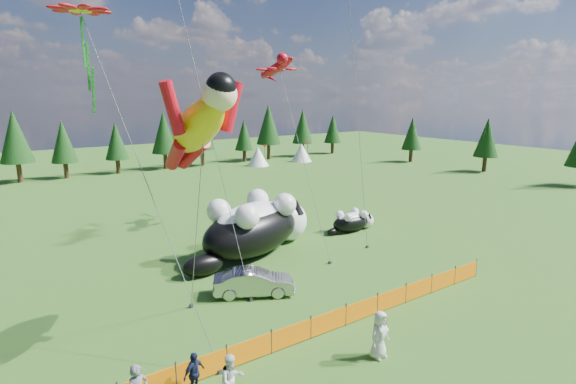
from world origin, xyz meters
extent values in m
plane|color=#16370A|center=(0.00, 0.00, 0.00)|extent=(160.00, 160.00, 0.00)
cylinder|color=#262626|center=(-7.00, -3.00, 0.55)|extent=(0.06, 0.06, 1.10)
cylinder|color=#262626|center=(-5.00, -3.00, 0.55)|extent=(0.06, 0.06, 1.10)
cylinder|color=#262626|center=(-3.00, -3.00, 0.55)|extent=(0.06, 0.06, 1.10)
cylinder|color=#262626|center=(-1.00, -3.00, 0.55)|extent=(0.06, 0.06, 1.10)
cylinder|color=#262626|center=(1.00, -3.00, 0.55)|extent=(0.06, 0.06, 1.10)
cylinder|color=#262626|center=(3.00, -3.00, 0.55)|extent=(0.06, 0.06, 1.10)
cylinder|color=#262626|center=(5.00, -3.00, 0.55)|extent=(0.06, 0.06, 1.10)
cylinder|color=#262626|center=(7.00, -3.00, 0.55)|extent=(0.06, 0.06, 1.10)
cylinder|color=#262626|center=(9.00, -3.00, 0.55)|extent=(0.06, 0.06, 1.10)
cylinder|color=#262626|center=(11.00, -3.00, 0.55)|extent=(0.06, 0.06, 1.10)
cube|color=orange|center=(-6.00, -3.00, 0.50)|extent=(2.00, 0.04, 0.90)
cube|color=orange|center=(-4.00, -3.00, 0.50)|extent=(2.00, 0.04, 0.90)
cube|color=orange|center=(-2.00, -3.00, 0.50)|extent=(2.00, 0.04, 0.90)
cube|color=orange|center=(0.00, -3.00, 0.50)|extent=(2.00, 0.04, 0.90)
cube|color=orange|center=(2.00, -3.00, 0.50)|extent=(2.00, 0.04, 0.90)
cube|color=orange|center=(4.00, -3.00, 0.50)|extent=(2.00, 0.04, 0.90)
cube|color=orange|center=(6.00, -3.00, 0.50)|extent=(2.00, 0.04, 0.90)
cube|color=orange|center=(8.00, -3.00, 0.50)|extent=(2.00, 0.04, 0.90)
cube|color=orange|center=(10.00, -3.00, 0.50)|extent=(2.00, 0.04, 0.90)
ellipsoid|color=black|center=(2.21, 7.50, 1.63)|extent=(8.96, 6.29, 3.26)
ellipsoid|color=white|center=(2.21, 7.50, 2.45)|extent=(6.72, 4.61, 1.99)
sphere|color=white|center=(5.80, 8.76, 1.45)|extent=(2.90, 2.90, 2.90)
sphere|color=#D6536B|center=(6.96, 9.17, 1.45)|extent=(0.41, 0.41, 0.41)
ellipsoid|color=black|center=(-1.90, 6.06, 0.63)|extent=(2.82, 2.04, 1.27)
cone|color=black|center=(6.09, 7.94, 2.61)|extent=(1.02, 1.02, 1.02)
cone|color=black|center=(5.51, 9.58, 2.61)|extent=(1.02, 1.02, 1.02)
sphere|color=white|center=(3.70, 9.27, 3.17)|extent=(1.52, 1.52, 1.52)
sphere|color=white|center=(4.48, 7.05, 3.17)|extent=(1.52, 1.52, 1.52)
sphere|color=white|center=(0.10, 8.01, 3.17)|extent=(1.52, 1.52, 1.52)
sphere|color=white|center=(0.88, 5.79, 3.17)|extent=(1.52, 1.52, 1.52)
ellipsoid|color=black|center=(11.10, 7.74, 0.68)|extent=(3.39, 1.58, 1.35)
ellipsoid|color=white|center=(11.10, 7.74, 1.02)|extent=(2.56, 1.13, 0.83)
sphere|color=white|center=(12.68, 7.74, 0.60)|extent=(1.20, 1.20, 1.20)
sphere|color=#D6536B|center=(13.19, 7.74, 0.60)|extent=(0.17, 0.17, 0.17)
ellipsoid|color=black|center=(9.29, 7.74, 0.26)|extent=(1.05, 0.53, 0.53)
cone|color=black|center=(12.68, 7.38, 1.08)|extent=(0.42, 0.42, 0.42)
cone|color=black|center=(12.68, 8.10, 1.08)|extent=(0.42, 0.42, 0.42)
sphere|color=white|center=(11.92, 8.23, 1.32)|extent=(0.63, 0.63, 0.63)
sphere|color=white|center=(11.92, 7.25, 1.32)|extent=(0.63, 0.63, 0.63)
sphere|color=white|center=(10.34, 8.23, 1.32)|extent=(0.63, 0.63, 0.63)
sphere|color=white|center=(10.34, 7.25, 1.32)|extent=(0.63, 0.63, 0.63)
imported|color=#ABAAAF|center=(-0.78, 2.19, 0.69)|extent=(4.41, 3.29, 1.39)
imported|color=silver|center=(-5.72, -4.80, 0.92)|extent=(0.91, 0.55, 1.84)
imported|color=#161E3C|center=(-6.56, -3.60, 0.80)|extent=(1.04, 0.78, 1.59)
imported|color=silver|center=(0.40, -5.64, 0.98)|extent=(1.01, 0.71, 1.97)
cylinder|color=#595959|center=(-4.41, 1.09, 4.61)|extent=(0.03, 0.03, 9.49)
cube|color=#262626|center=(-4.09, 2.68, 0.08)|extent=(0.15, 0.15, 0.16)
cylinder|color=#595959|center=(6.46, 8.02, 6.22)|extent=(0.03, 0.03, 15.50)
cube|color=#262626|center=(5.35, 3.34, 0.08)|extent=(0.15, 0.15, 0.16)
cylinder|color=#595959|center=(-6.55, 0.29, 6.89)|extent=(0.03, 0.03, 15.21)
cube|color=#262626|center=(-5.33, -3.01, 0.08)|extent=(0.15, 0.15, 0.16)
cube|color=#167D1F|center=(-7.78, 3.60, 11.42)|extent=(0.18, 0.18, 3.88)
cylinder|color=#595959|center=(-2.02, 3.97, 8.04)|extent=(0.03, 0.03, 16.52)
cube|color=#262626|center=(-1.30, 1.62, 0.08)|extent=(0.15, 0.15, 0.16)
cylinder|color=#595959|center=(9.89, 6.46, 11.18)|extent=(0.03, 0.03, 22.53)
cube|color=#262626|center=(9.39, 4.20, 0.08)|extent=(0.15, 0.15, 0.16)
camera|label=1|loc=(-11.75, -16.91, 10.27)|focal=28.00mm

